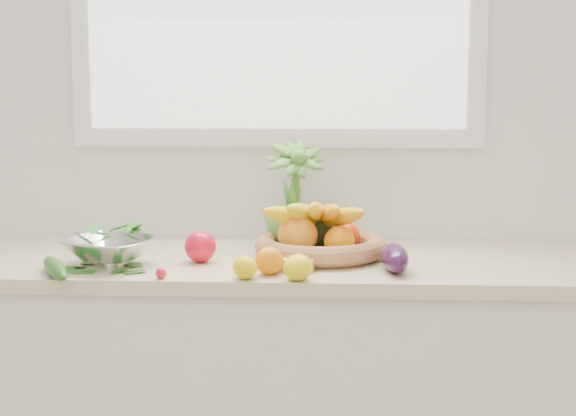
# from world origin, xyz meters

# --- Properties ---
(back_wall) EXTENTS (4.50, 0.02, 2.70)m
(back_wall) POSITION_xyz_m (0.00, 2.25, 1.35)
(back_wall) COLOR white
(back_wall) RESTS_ON ground
(counter_cabinet) EXTENTS (2.20, 0.58, 0.86)m
(counter_cabinet) POSITION_xyz_m (0.00, 1.95, 0.43)
(counter_cabinet) COLOR silver
(counter_cabinet) RESTS_ON ground
(countertop) EXTENTS (2.24, 0.62, 0.04)m
(countertop) POSITION_xyz_m (0.00, 1.95, 0.88)
(countertop) COLOR beige
(countertop) RESTS_ON counter_cabinet
(orange_loose) EXTENTS (0.08, 0.08, 0.08)m
(orange_loose) POSITION_xyz_m (0.01, 1.73, 0.94)
(orange_loose) COLOR orange
(orange_loose) RESTS_ON countertop
(lemon_a) EXTENTS (0.08, 0.10, 0.07)m
(lemon_a) POSITION_xyz_m (0.09, 1.67, 0.93)
(lemon_a) COLOR yellow
(lemon_a) RESTS_ON countertop
(lemon_b) EXTENTS (0.09, 0.10, 0.07)m
(lemon_b) POSITION_xyz_m (0.09, 1.67, 0.93)
(lemon_b) COLOR yellow
(lemon_b) RESTS_ON countertop
(lemon_c) EXTENTS (0.09, 0.10, 0.06)m
(lemon_c) POSITION_xyz_m (-0.05, 1.68, 0.93)
(lemon_c) COLOR yellow
(lemon_c) RESTS_ON countertop
(apple) EXTENTS (0.09, 0.09, 0.09)m
(apple) POSITION_xyz_m (-0.20, 1.88, 0.94)
(apple) COLOR red
(apple) RESTS_ON countertop
(ginger) EXTENTS (0.11, 0.05, 0.03)m
(ginger) POSITION_xyz_m (0.08, 1.77, 0.92)
(ginger) COLOR tan
(ginger) RESTS_ON countertop
(garlic_a) EXTENTS (0.06, 0.06, 0.04)m
(garlic_a) POSITION_xyz_m (0.36, 1.89, 0.92)
(garlic_a) COLOR white
(garlic_a) RESTS_ON countertop
(garlic_b) EXTENTS (0.05, 0.05, 0.04)m
(garlic_b) POSITION_xyz_m (0.31, 1.92, 0.92)
(garlic_b) COLOR white
(garlic_b) RESTS_ON countertop
(garlic_c) EXTENTS (0.06, 0.06, 0.04)m
(garlic_c) POSITION_xyz_m (0.12, 1.90, 0.92)
(garlic_c) COLOR beige
(garlic_c) RESTS_ON countertop
(eggplant) EXTENTS (0.09, 0.19, 0.08)m
(eggplant) POSITION_xyz_m (0.35, 1.79, 0.94)
(eggplant) COLOR #2E0D32
(eggplant) RESTS_ON countertop
(cucumber) EXTENTS (0.15, 0.24, 0.05)m
(cucumber) POSITION_xyz_m (-0.55, 1.68, 0.92)
(cucumber) COLOR #255619
(cucumber) RESTS_ON countertop
(radish) EXTENTS (0.03, 0.03, 0.03)m
(radish) POSITION_xyz_m (-0.27, 1.67, 0.91)
(radish) COLOR red
(radish) RESTS_ON countertop
(potted_herb) EXTENTS (0.23, 0.23, 0.34)m
(potted_herb) POSITION_xyz_m (0.06, 2.06, 1.06)
(potted_herb) COLOR #4B8A32
(potted_herb) RESTS_ON countertop
(fruit_basket) EXTENTS (0.42, 0.42, 0.19)m
(fruit_basket) POSITION_xyz_m (0.14, 1.97, 0.95)
(fruit_basket) COLOR tan
(fruit_basket) RESTS_ON countertop
(colander_with_spinach) EXTENTS (0.31, 0.31, 0.12)m
(colander_with_spinach) POSITION_xyz_m (-0.44, 1.82, 0.96)
(colander_with_spinach) COLOR silver
(colander_with_spinach) RESTS_ON countertop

